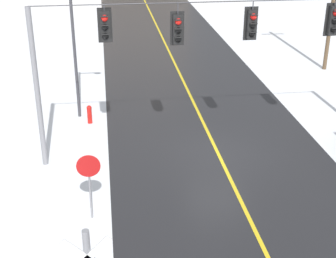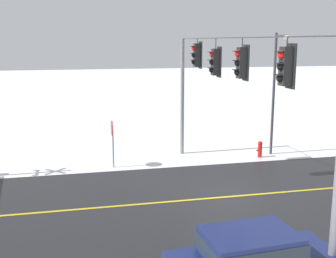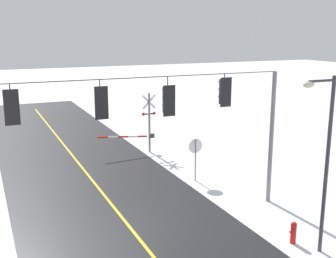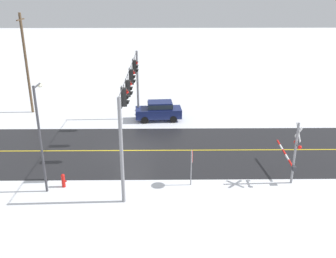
% 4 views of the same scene
% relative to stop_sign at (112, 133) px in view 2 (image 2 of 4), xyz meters
% --- Properties ---
extents(ground_plane, '(160.00, 160.00, 0.00)m').
position_rel_stop_sign_xyz_m(ground_plane, '(5.13, 3.98, -1.71)').
color(ground_plane, white).
extents(signal_span, '(14.20, 0.47, 6.22)m').
position_rel_stop_sign_xyz_m(signal_span, '(5.02, 3.97, 2.71)').
color(signal_span, gray).
rests_on(signal_span, ground).
extents(stop_sign, '(0.80, 0.09, 2.35)m').
position_rel_stop_sign_xyz_m(stop_sign, '(0.00, 0.00, 0.00)').
color(stop_sign, gray).
rests_on(stop_sign, ground).
extents(streetlamp_near, '(1.39, 0.28, 6.50)m').
position_rel_stop_sign_xyz_m(streetlamp_near, '(-0.46, 8.70, 2.20)').
color(streetlamp_near, '#38383D').
rests_on(streetlamp_near, ground).
extents(fire_hydrant, '(0.24, 0.31, 0.88)m').
position_rel_stop_sign_xyz_m(fire_hydrant, '(-0.16, 7.82, -1.25)').
color(fire_hydrant, red).
rests_on(fire_hydrant, ground).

